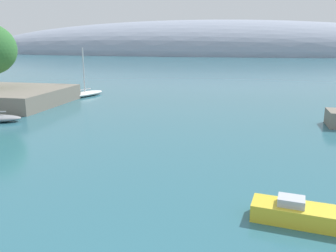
{
  "coord_description": "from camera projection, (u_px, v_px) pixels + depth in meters",
  "views": [
    {
      "loc": [
        3.89,
        -8.18,
        8.73
      ],
      "look_at": [
        -2.49,
        20.58,
        1.54
      ],
      "focal_mm": 37.7,
      "sensor_mm": 36.0,
      "label": 1
    }
  ],
  "objects": [
    {
      "name": "motorboat_yellow_alongside_breakwater",
      "position": [
        307.0,
        215.0,
        17.09
      ],
      "size": [
        5.83,
        2.35,
        1.27
      ],
      "rotation": [
        0.0,
        0.0,
        3.0
      ],
      "color": "yellow",
      "rests_on": "water"
    },
    {
      "name": "sailboat_white_near_shore",
      "position": [
        85.0,
        93.0,
        56.22
      ],
      "size": [
        4.71,
        7.93,
        7.58
      ],
      "rotation": [
        0.0,
        0.0,
        1.23
      ],
      "color": "white",
      "rests_on": "water"
    },
    {
      "name": "distant_ridge",
      "position": [
        203.0,
        54.0,
        226.27
      ],
      "size": [
        324.62,
        83.04,
        42.13
      ],
      "primitive_type": "ellipsoid",
      "color": "#8E99AD",
      "rests_on": "ground"
    }
  ]
}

